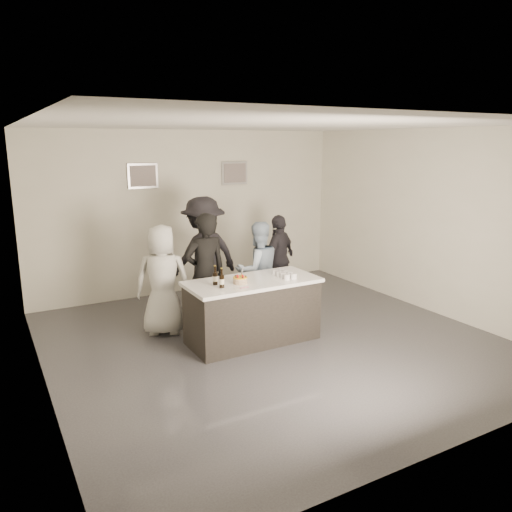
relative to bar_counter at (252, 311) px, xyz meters
name	(u,v)px	position (x,y,z in m)	size (l,w,h in m)	color
floor	(273,341)	(0.25, -0.16, -0.45)	(6.00, 6.00, 0.00)	#3D3D42
ceiling	(275,124)	(0.25, -0.16, 2.55)	(6.00, 6.00, 0.00)	white
wall_back	(191,212)	(0.25, 2.84, 1.05)	(6.00, 0.04, 3.00)	silver
wall_front	(456,296)	(0.25, -3.16, 1.05)	(6.00, 0.04, 3.00)	silver
wall_left	(36,263)	(-2.75, -0.16, 1.05)	(0.04, 6.00, 3.00)	silver
wall_right	(430,222)	(3.25, -0.16, 1.05)	(0.04, 6.00, 3.00)	silver
picture_left	(143,176)	(-0.65, 2.81, 1.75)	(0.54, 0.04, 0.44)	#B2B2B7
picture_right	(234,173)	(1.15, 2.81, 1.75)	(0.54, 0.04, 0.44)	#B2B2B7
bar_counter	(252,311)	(0.00, 0.00, 0.00)	(1.86, 0.86, 0.90)	white
cake	(240,281)	(-0.22, -0.07, 0.49)	(0.20, 0.20, 0.08)	yellow
beer_bottle_a	(215,275)	(-0.55, 0.04, 0.58)	(0.07, 0.07, 0.26)	black
beer_bottle_b	(222,278)	(-0.53, -0.13, 0.58)	(0.07, 0.07, 0.26)	black
tumbler_cluster	(284,274)	(0.48, -0.07, 0.49)	(0.19, 0.40, 0.08)	#F0AC16
candles	(244,288)	(-0.29, -0.30, 0.45)	(0.24, 0.08, 0.01)	pink
person_main_black	(205,273)	(-0.40, 0.72, 0.44)	(0.65, 0.43, 1.79)	black
person_main_blue	(258,270)	(0.57, 0.85, 0.33)	(0.76, 0.59, 1.56)	#A2BAD4
person_guest_left	(163,280)	(-1.00, 0.91, 0.37)	(0.80, 0.52, 1.63)	silver
person_guest_right	(279,259)	(1.30, 1.39, 0.33)	(0.91, 0.38, 1.55)	#28262D
person_guest_back	(204,256)	(-0.11, 1.45, 0.52)	(1.25, 0.72, 1.93)	black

